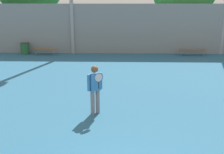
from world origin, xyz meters
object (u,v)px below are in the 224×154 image
(bench_courtside_near, at_px, (45,49))
(tennis_player, at_px, (95,87))
(bench_adjacent_court, at_px, (192,50))
(trash_bin, at_px, (25,49))

(bench_courtside_near, bearing_deg, tennis_player, -65.94)
(bench_courtside_near, height_order, bench_adjacent_court, same)
(tennis_player, height_order, bench_courtside_near, tennis_player)
(bench_adjacent_court, height_order, trash_bin, trash_bin)
(tennis_player, relative_size, bench_adjacent_court, 0.84)
(bench_courtside_near, bearing_deg, trash_bin, 173.02)
(tennis_player, xyz_separation_m, bench_courtside_near, (-4.62, 10.35, -0.54))
(bench_courtside_near, bearing_deg, bench_adjacent_court, 0.00)
(tennis_player, xyz_separation_m, trash_bin, (-6.12, 10.53, -0.54))
(bench_adjacent_court, distance_m, trash_bin, 12.08)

